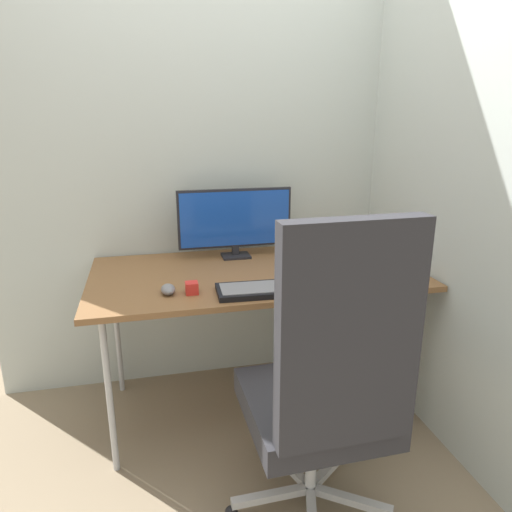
% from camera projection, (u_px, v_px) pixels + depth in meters
% --- Properties ---
extents(ground_plane, '(8.00, 8.00, 0.00)m').
position_uv_depth(ground_plane, '(255.00, 405.00, 2.50)').
color(ground_plane, gray).
extents(wall_back, '(2.65, 0.04, 2.80)m').
position_uv_depth(wall_back, '(237.00, 131.00, 2.49)').
color(wall_back, '#B7C1BC').
rests_on(wall_back, ground_plane).
extents(wall_side_right, '(0.04, 1.89, 2.80)m').
position_uv_depth(wall_side_right, '(437.00, 134.00, 2.12)').
color(wall_side_right, '#B7C1BC').
rests_on(wall_side_right, ground_plane).
extents(desk, '(1.56, 0.81, 0.76)m').
position_uv_depth(desk, '(255.00, 278.00, 2.29)').
color(desk, brown).
rests_on(desk, ground_plane).
extents(office_chair, '(0.63, 0.66, 1.21)m').
position_uv_depth(office_chair, '(327.00, 385.00, 1.60)').
color(office_chair, black).
rests_on(office_chair, ground_plane).
extents(monitor, '(0.60, 0.12, 0.36)m').
position_uv_depth(monitor, '(235.00, 220.00, 2.45)').
color(monitor, black).
rests_on(monitor, desk).
extents(keyboard, '(0.41, 0.20, 0.03)m').
position_uv_depth(keyboard, '(264.00, 289.00, 2.00)').
color(keyboard, black).
rests_on(keyboard, desk).
extents(mouse, '(0.06, 0.10, 0.04)m').
position_uv_depth(mouse, '(168.00, 289.00, 1.98)').
color(mouse, slate).
rests_on(mouse, desk).
extents(pen_holder, '(0.10, 0.10, 0.17)m').
position_uv_depth(pen_holder, '(349.00, 250.00, 2.43)').
color(pen_holder, gray).
rests_on(pen_holder, desk).
extents(notebook, '(0.17, 0.16, 0.02)m').
position_uv_depth(notebook, '(389.00, 274.00, 2.21)').
color(notebook, '#334C8C').
rests_on(notebook, desk).
extents(desk_clamp_accessory, '(0.05, 0.05, 0.05)m').
position_uv_depth(desk_clamp_accessory, '(192.00, 288.00, 1.98)').
color(desk_clamp_accessory, red).
rests_on(desk_clamp_accessory, desk).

